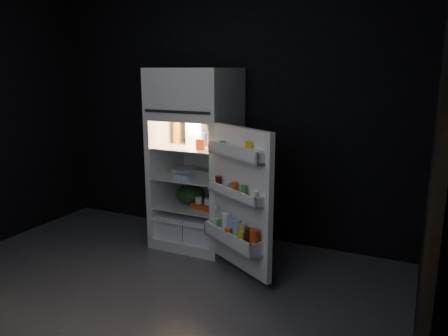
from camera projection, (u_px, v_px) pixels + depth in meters
The scene contains 18 objects.
floor at pixel (130, 303), 3.37m from camera, with size 4.00×3.40×0.00m, color #525258.
wall_back at pixel (224, 110), 4.57m from camera, with size 4.00×0.00×2.70m, color black.
wall_right at pixel (434, 152), 2.24m from camera, with size 0.00×3.40×2.70m, color black.
refrigerator at pixel (197, 152), 4.38m from camera, with size 0.76×0.71×1.78m.
fridge_door at pixel (239, 202), 3.64m from camera, with size 0.72×0.53×1.22m.
milk_jug at pixel (196, 132), 4.38m from camera, with size 0.16×0.16×0.24m, color white.
mayo_jar at pixel (206, 139), 4.31m from camera, with size 0.12×0.12×0.14m, color #1B3994.
jam_jar at pixel (213, 141), 4.20m from camera, with size 0.11×0.11×0.13m, color black.
amber_bottle at pixel (177, 133), 4.45m from camera, with size 0.08×0.08×0.22m, color orange.
small_carton at pixel (201, 144), 4.11m from camera, with size 0.08×0.06×0.10m, color #C84217.
egg_carton at pixel (207, 174), 4.29m from camera, with size 0.32×0.12×0.07m, color gray.
pie at pixel (185, 171), 4.48m from camera, with size 0.30×0.30×0.04m, color tan.
flat_package at pixel (183, 176), 4.25m from camera, with size 0.17×0.08×0.04m, color #92ACE1.
wrapped_pkg at pixel (223, 171), 4.44m from camera, with size 0.12×0.10×0.05m, color beige.
produce_bag at pixel (191, 194), 4.44m from camera, with size 0.31×0.26×0.20m, color #193815.
yogurt_tray at pixel (204, 206), 4.29m from camera, with size 0.24×0.13×0.05m, color #D24212.
small_can_red at pixel (218, 198), 4.48m from camera, with size 0.07×0.07×0.09m, color #D24212.
small_can_silver at pixel (227, 199), 4.47m from camera, with size 0.07×0.07×0.09m, color #BBBABF.
Camera 1 is at (1.96, -2.45, 1.77)m, focal length 35.00 mm.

